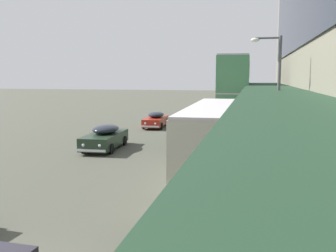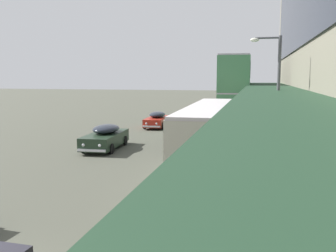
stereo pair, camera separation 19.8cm
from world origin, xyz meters
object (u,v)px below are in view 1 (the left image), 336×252
at_px(sedan_trailing_mid, 105,137).
at_px(street_lamp, 275,91).
at_px(transit_bus_kerbside_far, 218,139).
at_px(transit_bus_kerbside_rear, 241,96).
at_px(fire_hydrant, 270,142).
at_px(transit_bus_kerbside_front, 234,90).
at_px(sedan_lead_mid, 156,120).

bearing_deg(sedan_trailing_mid, street_lamp, -17.12).
distance_m(transit_bus_kerbside_far, sedan_trailing_mid, 10.13).
distance_m(transit_bus_kerbside_rear, transit_bus_kerbside_far, 39.73).
height_order(sedan_trailing_mid, fire_hydrant, sedan_trailing_mid).
distance_m(transit_bus_kerbside_front, sedan_lead_mid, 7.70).
height_order(street_lamp, fire_hydrant, street_lamp).
xyz_separation_m(street_lamp, fire_hydrant, (0.15, 5.30, -3.46)).
distance_m(transit_bus_kerbside_front, street_lamp, 16.08).
xyz_separation_m(transit_bus_kerbside_far, fire_hydrant, (2.63, 8.39, -1.48)).
relative_size(transit_bus_kerbside_front, fire_hydrant, 16.20).
xyz_separation_m(transit_bus_kerbside_far, street_lamp, (2.48, 3.09, 1.99)).
bearing_deg(fire_hydrant, sedan_lead_mid, 138.61).
distance_m(transit_bus_kerbside_rear, fire_hydrant, 31.50).
bearing_deg(street_lamp, fire_hydrant, 88.38).
bearing_deg(transit_bus_kerbside_far, transit_bus_kerbside_rear, 90.36).
relative_size(sedan_lead_mid, sedan_trailing_mid, 0.92).
height_order(sedan_lead_mid, fire_hydrant, sedan_lead_mid).
xyz_separation_m(transit_bus_kerbside_front, transit_bus_kerbside_far, (0.31, -18.92, -1.50)).
xyz_separation_m(sedan_lead_mid, sedan_trailing_mid, (-0.59, -10.84, 0.06)).
height_order(sedan_trailing_mid, street_lamp, street_lamp).
distance_m(transit_bus_kerbside_rear, sedan_trailing_mid, 34.33).
xyz_separation_m(sedan_lead_mid, fire_hydrant, (9.90, -8.73, -0.23)).
distance_m(sedan_lead_mid, fire_hydrant, 13.20).
bearing_deg(transit_bus_kerbside_rear, sedan_lead_mid, -107.25).
height_order(transit_bus_kerbside_rear, fire_hydrant, transit_bus_kerbside_rear).
height_order(transit_bus_kerbside_far, sedan_trailing_mid, transit_bus_kerbside_far).
bearing_deg(transit_bus_kerbside_rear, street_lamp, -85.74).
relative_size(sedan_trailing_mid, fire_hydrant, 7.21).
height_order(transit_bus_kerbside_far, sedan_lead_mid, transit_bus_kerbside_far).
height_order(sedan_lead_mid, sedan_trailing_mid, sedan_trailing_mid).
bearing_deg(transit_bus_kerbside_rear, transit_bus_kerbside_far, -89.64).
bearing_deg(transit_bus_kerbside_far, transit_bus_kerbside_front, 90.95).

